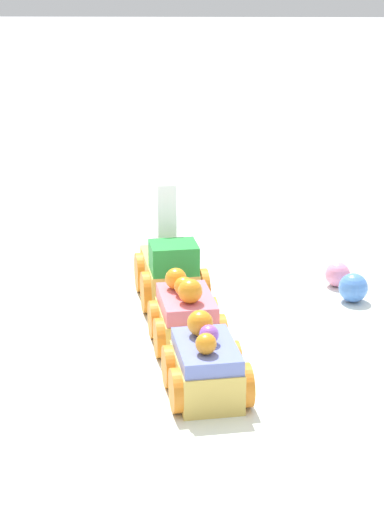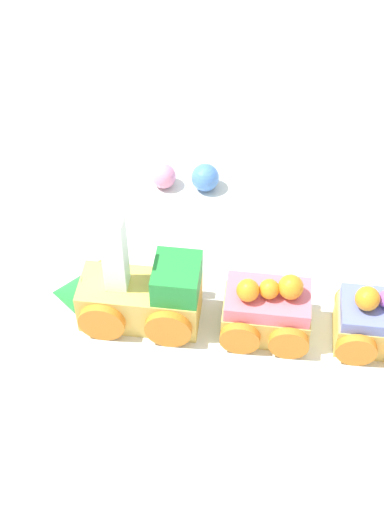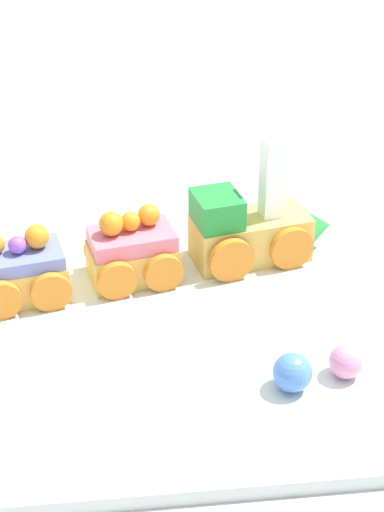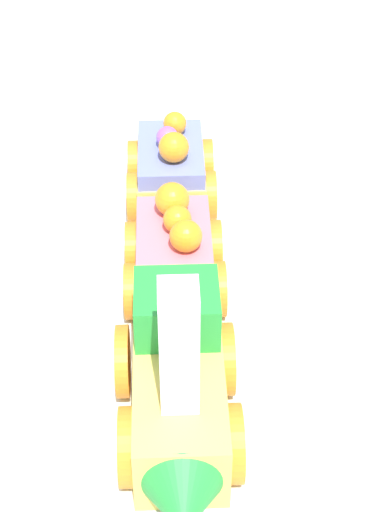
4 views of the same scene
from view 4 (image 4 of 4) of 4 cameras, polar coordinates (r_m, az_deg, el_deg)
ground_plane at (r=0.52m, az=-3.20°, el=-5.28°), size 10.00×10.00×0.00m
display_board at (r=0.52m, az=-3.22°, el=-4.81°), size 0.62×0.47×0.01m
cake_train_locomotive at (r=0.43m, az=-0.85°, el=-9.46°), size 0.13×0.08×0.11m
cake_car_strawberry at (r=0.52m, az=-1.17°, el=-0.11°), size 0.08×0.07×0.07m
cake_car_blueberry at (r=0.59m, az=-1.39°, el=5.62°), size 0.08×0.07×0.06m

